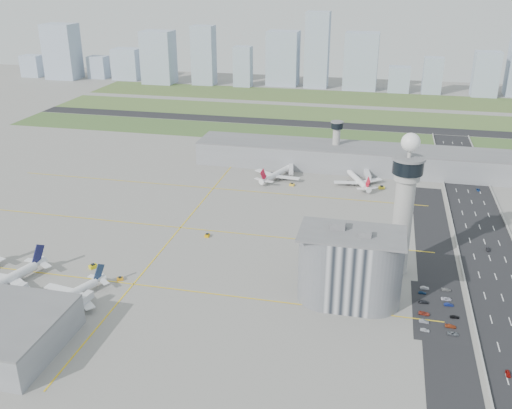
% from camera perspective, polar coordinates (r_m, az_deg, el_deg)
% --- Properties ---
extents(ground, '(1000.00, 1000.00, 0.00)m').
position_cam_1_polar(ground, '(268.34, -1.67, -5.76)').
color(ground, gray).
extents(grass_strip_0, '(480.00, 50.00, 0.08)m').
position_cam_1_polar(grass_strip_0, '(477.75, 2.75, 7.09)').
color(grass_strip_0, '#3D582A').
rests_on(grass_strip_0, ground).
extents(grass_strip_1, '(480.00, 60.00, 0.08)m').
position_cam_1_polar(grass_strip_1, '(549.44, 4.16, 9.11)').
color(grass_strip_1, '#516B32').
rests_on(grass_strip_1, ground).
extents(grass_strip_2, '(480.00, 70.00, 0.08)m').
position_cam_1_polar(grass_strip_2, '(626.77, 5.33, 10.75)').
color(grass_strip_2, '#435E2C').
rests_on(grass_strip_2, ground).
extents(runway, '(480.00, 22.00, 0.10)m').
position_cam_1_polar(runway, '(512.99, 3.49, 8.16)').
color(runway, black).
rests_on(runway, ground).
extents(highway, '(28.00, 500.00, 0.10)m').
position_cam_1_polar(highway, '(267.23, 23.22, -7.89)').
color(highway, black).
rests_on(highway, ground).
extents(barrier_left, '(0.60, 500.00, 1.20)m').
position_cam_1_polar(barrier_left, '(264.44, 20.24, -7.61)').
color(barrier_left, '#9E9E99').
rests_on(barrier_left, ground).
extents(landside_road, '(18.00, 260.00, 0.08)m').
position_cam_1_polar(landside_road, '(254.60, 17.99, -8.66)').
color(landside_road, black).
rests_on(landside_road, ground).
extents(parking_lot, '(20.00, 44.00, 0.10)m').
position_cam_1_polar(parking_lot, '(244.14, 17.71, -10.06)').
color(parking_lot, black).
rests_on(parking_lot, ground).
extents(taxiway_line_h_0, '(260.00, 0.60, 0.01)m').
position_cam_1_polar(taxiway_line_h_0, '(256.13, -12.16, -7.80)').
color(taxiway_line_h_0, yellow).
rests_on(taxiway_line_h_0, ground).
extents(taxiway_line_h_1, '(260.00, 0.60, 0.01)m').
position_cam_1_polar(taxiway_line_h_1, '(304.99, -7.56, -2.31)').
color(taxiway_line_h_1, yellow).
rests_on(taxiway_line_h_1, ground).
extents(taxiway_line_h_2, '(260.00, 0.60, 0.01)m').
position_cam_1_polar(taxiway_line_h_2, '(357.26, -4.30, 1.63)').
color(taxiway_line_h_2, yellow).
rests_on(taxiway_line_h_2, ground).
extents(taxiway_line_v, '(0.60, 260.00, 0.01)m').
position_cam_1_polar(taxiway_line_v, '(304.99, -7.56, -2.31)').
color(taxiway_line_v, yellow).
rests_on(taxiway_line_v, ground).
extents(control_tower, '(14.00, 14.00, 64.50)m').
position_cam_1_polar(control_tower, '(254.11, 14.63, 0.51)').
color(control_tower, '#ADAAA5').
rests_on(control_tower, ground).
extents(secondary_tower, '(8.60, 8.60, 31.90)m').
position_cam_1_polar(secondary_tower, '(394.86, 8.03, 6.39)').
color(secondary_tower, '#ADAAA5').
rests_on(secondary_tower, ground).
extents(admin_building, '(42.00, 24.00, 33.50)m').
position_cam_1_polar(admin_building, '(235.03, 9.37, -6.22)').
color(admin_building, '#B2B2B7').
rests_on(admin_building, ground).
extents(terminal_pier, '(210.00, 32.00, 15.80)m').
position_cam_1_polar(terminal_pier, '(395.46, 9.36, 4.69)').
color(terminal_pier, gray).
rests_on(terminal_pier, ground).
extents(airplane_near_b, '(49.33, 53.72, 12.46)m').
position_cam_1_polar(airplane_near_b, '(266.62, -24.06, -6.59)').
color(airplane_near_b, white).
rests_on(airplane_near_b, ground).
extents(airplane_near_c, '(42.92, 45.60, 10.11)m').
position_cam_1_polar(airplane_near_c, '(248.49, -18.26, -8.17)').
color(airplane_near_c, white).
rests_on(airplane_near_c, ground).
extents(airplane_far_a, '(44.89, 48.33, 10.96)m').
position_cam_1_polar(airplane_far_a, '(372.40, 2.16, 3.46)').
color(airplane_far_a, white).
rests_on(airplane_far_a, ground).
extents(airplane_far_b, '(44.63, 47.54, 10.58)m').
position_cam_1_polar(airplane_far_b, '(366.78, 10.17, 2.77)').
color(airplane_far_b, white).
rests_on(airplane_far_b, ground).
extents(jet_bridge_near_1, '(5.39, 14.31, 5.70)m').
position_cam_1_polar(jet_bridge_near_1, '(252.97, -24.17, -9.11)').
color(jet_bridge_near_1, silver).
rests_on(jet_bridge_near_1, ground).
extents(jet_bridge_near_2, '(5.39, 14.31, 5.70)m').
position_cam_1_polar(jet_bridge_near_2, '(237.30, -18.22, -10.35)').
color(jet_bridge_near_2, silver).
rests_on(jet_bridge_near_2, ground).
extents(jet_bridge_far_0, '(5.39, 14.31, 5.70)m').
position_cam_1_polar(jet_bridge_far_0, '(385.74, 3.50, 3.70)').
color(jet_bridge_far_0, silver).
rests_on(jet_bridge_far_0, ground).
extents(jet_bridge_far_1, '(5.39, 14.31, 5.70)m').
position_cam_1_polar(jet_bridge_far_1, '(381.44, 10.94, 3.10)').
color(jet_bridge_far_1, silver).
rests_on(jet_bridge_far_1, ground).
extents(tug_1, '(4.13, 4.35, 2.09)m').
position_cam_1_polar(tug_1, '(273.02, -15.97, -5.93)').
color(tug_1, yellow).
rests_on(tug_1, ground).
extents(tug_2, '(3.36, 3.03, 1.61)m').
position_cam_1_polar(tug_2, '(260.16, -13.44, -7.21)').
color(tug_2, orange).
rests_on(tug_2, ground).
extents(tug_3, '(2.12, 3.05, 1.75)m').
position_cam_1_polar(tug_3, '(293.24, -4.91, -3.06)').
color(tug_3, '#E29F04').
rests_on(tug_3, ground).
extents(tug_4, '(3.38, 2.65, 1.75)m').
position_cam_1_polar(tug_4, '(361.02, 3.61, 2.02)').
color(tug_4, gold).
rests_on(tug_4, ground).
extents(tug_5, '(4.12, 3.40, 2.07)m').
position_cam_1_polar(tug_5, '(363.71, 12.45, 1.70)').
color(tug_5, gold).
rests_on(tug_5, ground).
extents(car_lot_0, '(3.63, 1.87, 1.18)m').
position_cam_1_polar(car_lot_0, '(230.01, 16.54, -11.93)').
color(car_lot_0, silver).
rests_on(car_lot_0, ground).
extents(car_lot_1, '(3.89, 1.64, 1.25)m').
position_cam_1_polar(car_lot_1, '(234.77, 16.45, -11.14)').
color(car_lot_1, gray).
rests_on(car_lot_1, ground).
extents(car_lot_2, '(4.56, 2.60, 1.20)m').
position_cam_1_polar(car_lot_2, '(239.65, 16.47, -10.40)').
color(car_lot_2, maroon).
rests_on(car_lot_2, ground).
extents(car_lot_3, '(4.30, 2.02, 1.22)m').
position_cam_1_polar(car_lot_3, '(247.08, 16.41, -9.32)').
color(car_lot_3, black).
rests_on(car_lot_3, ground).
extents(car_lot_4, '(3.38, 1.45, 1.14)m').
position_cam_1_polar(car_lot_4, '(253.38, 16.29, -8.46)').
color(car_lot_4, navy).
rests_on(car_lot_4, ground).
extents(car_lot_5, '(3.77, 1.58, 1.21)m').
position_cam_1_polar(car_lot_5, '(257.02, 16.51, -8.00)').
color(car_lot_5, '#B9B7BD').
rests_on(car_lot_5, ground).
extents(car_lot_6, '(4.20, 2.09, 1.14)m').
position_cam_1_polar(car_lot_6, '(231.16, 19.10, -12.10)').
color(car_lot_6, slate).
rests_on(car_lot_6, ground).
extents(car_lot_7, '(4.29, 1.89, 1.22)m').
position_cam_1_polar(car_lot_7, '(235.11, 18.88, -11.42)').
color(car_lot_7, '#A23D1B').
rests_on(car_lot_7, ground).
extents(car_lot_8, '(3.64, 1.76, 1.20)m').
position_cam_1_polar(car_lot_8, '(241.17, 19.24, -10.56)').
color(car_lot_8, black).
rests_on(car_lot_8, ground).
extents(car_lot_9, '(3.87, 1.69, 1.24)m').
position_cam_1_polar(car_lot_9, '(248.22, 18.72, -9.46)').
color(car_lot_9, navy).
rests_on(car_lot_9, ground).
extents(car_lot_10, '(4.47, 2.39, 1.19)m').
position_cam_1_polar(car_lot_10, '(251.79, 18.50, -8.95)').
color(car_lot_10, silver).
rests_on(car_lot_10, ground).
extents(car_lot_11, '(4.02, 1.80, 1.15)m').
position_cam_1_polar(car_lot_11, '(258.59, 18.51, -8.08)').
color(car_lot_11, gray).
rests_on(car_lot_11, ground).
extents(car_hw_0, '(1.54, 3.63, 1.22)m').
position_cam_1_polar(car_hw_0, '(218.13, 23.89, -15.20)').
color(car_hw_0, maroon).
rests_on(car_hw_0, ground).
extents(car_hw_1, '(1.60, 4.02, 1.30)m').
position_cam_1_polar(car_hw_1, '(300.52, 22.19, -4.16)').
color(car_hw_1, black).
rests_on(car_hw_1, ground).
extents(car_hw_2, '(1.96, 3.96, 1.08)m').
position_cam_1_polar(car_hw_2, '(378.12, 21.33, 1.37)').
color(car_hw_2, navy).
rests_on(car_hw_2, ground).
extents(car_hw_4, '(1.31, 3.24, 1.10)m').
position_cam_1_polar(car_hw_4, '(430.04, 18.83, 4.19)').
color(car_hw_4, slate).
rests_on(car_hw_4, ground).
extents(skyline_bldg_0, '(24.05, 19.24, 26.50)m').
position_cam_1_polar(skyline_bldg_0, '(792.09, -21.44, 12.78)').
color(skyline_bldg_0, '#9EADC1').
rests_on(skyline_bldg_0, ground).
extents(skyline_bldg_1, '(37.63, 30.10, 65.60)m').
position_cam_1_polar(skyline_bldg_1, '(761.21, -18.82, 14.28)').
color(skyline_bldg_1, '#9EADC1').
rests_on(skyline_bldg_1, ground).
extents(skyline_bldg_2, '(22.81, 18.25, 26.79)m').
position_cam_1_polar(skyline_bldg_2, '(755.10, -15.47, 13.10)').
color(skyline_bldg_2, '#9EADC1').
rests_on(skyline_bldg_2, ground).
extents(skyline_bldg_3, '(32.30, 25.84, 36.93)m').
position_cam_1_polar(skyline_bldg_3, '(738.20, -12.74, 13.55)').
color(skyline_bldg_3, '#9EADC1').
rests_on(skyline_bldg_3, ground).
extents(skyline_bldg_4, '(35.81, 28.65, 60.36)m').
position_cam_1_polar(skyline_bldg_4, '(702.65, -9.72, 14.31)').
color(skyline_bldg_4, '#9EADC1').
rests_on(skyline_bldg_4, ground).
extents(skyline_bldg_5, '(25.49, 20.39, 66.89)m').
position_cam_1_polar(skyline_bldg_5, '(687.79, -5.25, 14.63)').
color(skyline_bldg_5, '#9EADC1').
rests_on(skyline_bldg_5, ground).
extents(skyline_bldg_6, '(20.04, 16.03, 45.20)m').
position_cam_1_polar(skyline_bldg_6, '(674.72, -1.31, 13.63)').
color(skyline_bldg_6, '#9EADC1').
rests_on(skyline_bldg_6, ground).
extents(skyline_bldg_7, '(35.76, 28.61, 61.22)m').
position_cam_1_polar(skyline_bldg_7, '(682.89, 2.72, 14.40)').
color(skyline_bldg_7, '#9EADC1').
rests_on(skyline_bldg_7, ground).
extents(skyline_bldg_8, '(26.33, 21.06, 83.39)m').
position_cam_1_polar(skyline_bldg_8, '(670.29, 6.14, 15.10)').
color(skyline_bldg_8, '#9EADC1').
rests_on(skyline_bldg_8, ground).
extents(skyline_bldg_9, '(36.96, 29.57, 62.11)m').
position_cam_1_polar(skyline_bldg_9, '(668.43, 10.46, 13.93)').
color(skyline_bldg_9, '#9EADC1').
rests_on(skyline_bldg_9, ground).
extents(skyline_bldg_10, '(23.01, 18.41, 27.75)m').
position_cam_1_polar(skyline_bldg_10, '(662.08, 14.10, 12.04)').
color(skyline_bldg_10, '#9EADC1').
rests_on(skyline_bldg_10, ground).
extents(skyline_bldg_11, '(20.22, 16.18, 38.97)m').
position_cam_1_polar(skyline_bldg_11, '(662.43, 17.24, 12.22)').
color(skyline_bldg_11, '#9EADC1').
rests_on(skyline_bldg_11, ground).
extents(skyline_bldg_12, '(26.14, 20.92, 46.89)m').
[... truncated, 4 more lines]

